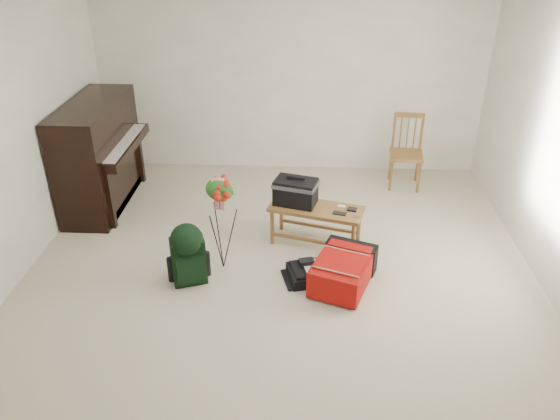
# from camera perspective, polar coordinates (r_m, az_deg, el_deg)

# --- Properties ---
(floor) EXTENTS (5.00, 5.50, 0.01)m
(floor) POSITION_cam_1_polar(r_m,az_deg,el_deg) (5.25, -0.16, -7.90)
(floor) COLOR beige
(floor) RESTS_ON ground
(ceiling) EXTENTS (5.00, 5.50, 0.01)m
(ceiling) POSITION_cam_1_polar(r_m,az_deg,el_deg) (4.25, -0.21, 20.17)
(ceiling) COLOR white
(ceiling) RESTS_ON wall_back
(wall_back) EXTENTS (5.00, 0.04, 2.50)m
(wall_back) POSITION_cam_1_polar(r_m,az_deg,el_deg) (7.20, 1.02, 13.67)
(wall_back) COLOR white
(wall_back) RESTS_ON floor
(piano) EXTENTS (0.71, 1.50, 1.25)m
(piano) POSITION_cam_1_polar(r_m,az_deg,el_deg) (6.77, -18.30, 5.34)
(piano) COLOR black
(piano) RESTS_ON floor
(bench) EXTENTS (1.03, 0.63, 0.74)m
(bench) POSITION_cam_1_polar(r_m,az_deg,el_deg) (5.64, 2.21, 1.19)
(bench) COLOR olive
(bench) RESTS_ON floor
(dining_chair) EXTENTS (0.44, 0.44, 0.93)m
(dining_chair) POSITION_cam_1_polar(r_m,az_deg,el_deg) (7.11, 13.03, 5.88)
(dining_chair) COLOR olive
(dining_chair) RESTS_ON floor
(red_suitcase) EXTENTS (0.69, 0.85, 0.30)m
(red_suitcase) POSITION_cam_1_polar(r_m,az_deg,el_deg) (5.25, 6.56, -5.96)
(red_suitcase) COLOR #B0070D
(red_suitcase) RESTS_ON floor
(black_duffel) EXTENTS (0.52, 0.46, 0.19)m
(black_duffel) POSITION_cam_1_polar(r_m,az_deg,el_deg) (5.32, 3.35, -6.52)
(black_duffel) COLOR black
(black_duffel) RESTS_ON floor
(green_backpack) EXTENTS (0.36, 0.33, 0.62)m
(green_backpack) POSITION_cam_1_polar(r_m,az_deg,el_deg) (5.18, -9.64, -4.28)
(green_backpack) COLOR black
(green_backpack) RESTS_ON floor
(flower_stand) EXTENTS (0.32, 0.32, 1.01)m
(flower_stand) POSITION_cam_1_polar(r_m,az_deg,el_deg) (5.27, -6.18, -1.48)
(flower_stand) COLOR black
(flower_stand) RESTS_ON floor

